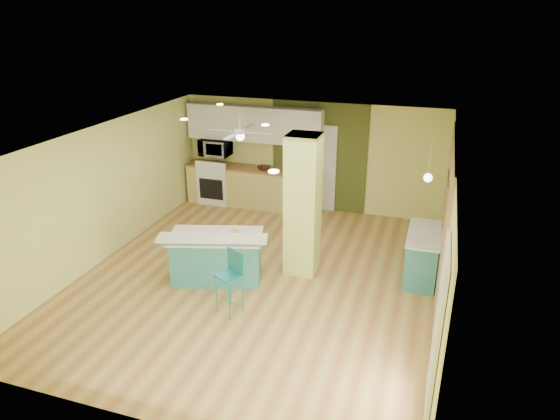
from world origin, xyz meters
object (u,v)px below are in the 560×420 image
object	(u,v)px
bar_stool	(232,272)
fruit_bowl	(264,168)
canister	(237,231)
peninsula	(217,256)
side_counter	(422,255)

from	to	relation	value
bar_stool	fruit_bowl	bearing A→B (deg)	126.75
fruit_bowl	canister	distance (m)	3.40
peninsula	side_counter	distance (m)	3.57
bar_stool	canister	xyz separation A→B (m)	(-0.30, 0.94, 0.23)
bar_stool	fruit_bowl	xyz separation A→B (m)	(-1.00, 4.27, 0.29)
fruit_bowl	canister	world-z (taller)	fruit_bowl
bar_stool	canister	bearing A→B (deg)	131.43
peninsula	side_counter	xyz separation A→B (m)	(3.36, 1.18, -0.02)
peninsula	side_counter	bearing A→B (deg)	3.18
peninsula	fruit_bowl	world-z (taller)	fruit_bowl
side_counter	fruit_bowl	size ratio (longest dim) A/B	4.35
peninsula	canister	world-z (taller)	canister
bar_stool	fruit_bowl	size ratio (longest dim) A/B	3.42
side_counter	peninsula	bearing A→B (deg)	-160.62
peninsula	canister	distance (m)	0.59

